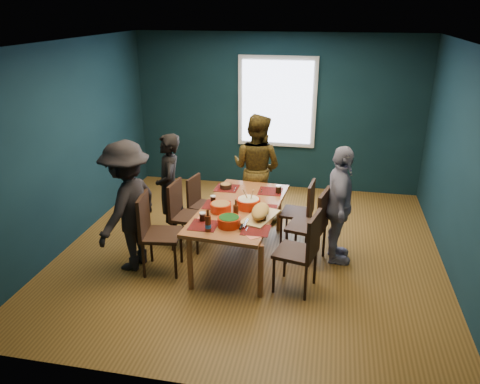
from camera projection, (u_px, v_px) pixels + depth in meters
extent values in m
cube|color=brown|center=(251.00, 250.00, 6.38)|extent=(5.00, 5.00, 0.01)
cube|color=beige|center=(253.00, 43.00, 5.37)|extent=(5.00, 5.00, 0.01)
cube|color=#0F2832|center=(70.00, 145.00, 6.33)|extent=(0.01, 5.00, 2.70)
cube|color=#0F2832|center=(464.00, 168.00, 5.41)|extent=(0.01, 5.00, 2.70)
cube|color=#0F2832|center=(277.00, 113.00, 8.14)|extent=(5.00, 0.01, 2.70)
cube|color=#0F2832|center=(196.00, 251.00, 3.60)|extent=(5.00, 0.01, 2.70)
cube|color=silver|center=(277.00, 102.00, 8.04)|extent=(1.35, 0.06, 1.55)
cube|color=#A05A30|center=(240.00, 209.00, 5.97)|extent=(1.08, 1.94, 0.05)
cylinder|color=#A05A30|center=(190.00, 264.00, 5.39)|extent=(0.07, 0.07, 0.66)
cylinder|color=#A05A30|center=(261.00, 271.00, 5.24)|extent=(0.07, 0.07, 0.66)
cylinder|color=#A05A30|center=(224.00, 205.00, 6.96)|extent=(0.07, 0.07, 0.66)
cylinder|color=#A05A30|center=(279.00, 210.00, 6.81)|extent=(0.07, 0.07, 0.66)
cube|color=black|center=(204.00, 206.00, 6.78)|extent=(0.44, 0.44, 0.04)
cube|color=black|center=(194.00, 190.00, 6.76)|extent=(0.11, 0.37, 0.41)
cylinder|color=black|center=(190.00, 221.00, 6.78)|extent=(0.03, 0.03, 0.38)
cylinder|color=black|center=(209.00, 225.00, 6.66)|extent=(0.03, 0.03, 0.38)
cylinder|color=black|center=(200.00, 213.00, 7.05)|extent=(0.03, 0.03, 0.38)
cylinder|color=black|center=(219.00, 216.00, 6.93)|extent=(0.03, 0.03, 0.38)
cube|color=black|center=(189.00, 217.00, 6.31)|extent=(0.45, 0.45, 0.04)
cube|color=black|center=(175.00, 198.00, 6.27)|extent=(0.07, 0.42, 0.46)
cylinder|color=black|center=(172.00, 236.00, 6.28)|extent=(0.03, 0.03, 0.43)
cylinder|color=black|center=(197.00, 240.00, 6.19)|extent=(0.03, 0.03, 0.43)
cylinder|color=black|center=(183.00, 225.00, 6.60)|extent=(0.03, 0.03, 0.43)
cylinder|color=black|center=(206.00, 228.00, 6.51)|extent=(0.03, 0.03, 0.43)
cube|color=black|center=(162.00, 235.00, 5.73)|extent=(0.51, 0.51, 0.04)
cube|color=black|center=(143.00, 214.00, 5.64)|extent=(0.11, 0.46, 0.50)
cylinder|color=black|center=(144.00, 261.00, 5.65)|extent=(0.03, 0.03, 0.47)
cylinder|color=black|center=(175.00, 262.00, 5.63)|extent=(0.03, 0.03, 0.47)
cylinder|color=black|center=(151.00, 245.00, 6.01)|extent=(0.03, 0.03, 0.47)
cylinder|color=black|center=(181.00, 246.00, 5.99)|extent=(0.03, 0.03, 0.47)
cube|color=black|center=(297.00, 213.00, 6.47)|extent=(0.45, 0.45, 0.04)
cube|color=black|center=(311.00, 198.00, 6.32)|extent=(0.09, 0.41, 0.44)
cylinder|color=black|center=(281.00, 231.00, 6.45)|extent=(0.03, 0.03, 0.41)
cylinder|color=black|center=(306.00, 235.00, 6.35)|extent=(0.03, 0.03, 0.41)
cylinder|color=black|center=(287.00, 221.00, 6.75)|extent=(0.03, 0.03, 0.41)
cylinder|color=black|center=(311.00, 224.00, 6.65)|extent=(0.03, 0.03, 0.41)
cube|color=black|center=(306.00, 227.00, 5.95)|extent=(0.54, 0.54, 0.04)
cube|color=black|center=(323.00, 210.00, 5.77)|extent=(0.15, 0.45, 0.49)
cylinder|color=black|center=(286.00, 248.00, 5.96)|extent=(0.03, 0.03, 0.46)
cylinder|color=black|center=(316.00, 254.00, 5.81)|extent=(0.03, 0.03, 0.46)
cylinder|color=black|center=(296.00, 235.00, 6.28)|extent=(0.03, 0.03, 0.46)
cylinder|color=black|center=(324.00, 241.00, 6.13)|extent=(0.03, 0.03, 0.46)
cube|color=black|center=(296.00, 252.00, 5.35)|extent=(0.53, 0.53, 0.04)
cube|color=black|center=(314.00, 235.00, 5.18)|extent=(0.14, 0.44, 0.48)
cylinder|color=black|center=(274.00, 275.00, 5.36)|extent=(0.03, 0.03, 0.45)
cylinder|color=black|center=(305.00, 283.00, 5.21)|extent=(0.03, 0.03, 0.45)
cylinder|color=black|center=(285.00, 260.00, 5.68)|extent=(0.03, 0.03, 0.45)
cylinder|color=black|center=(315.00, 267.00, 5.53)|extent=(0.03, 0.03, 0.45)
imported|color=black|center=(169.00, 188.00, 6.43)|extent=(0.53, 0.65, 1.53)
imported|color=black|center=(257.00, 168.00, 7.04)|extent=(0.96, 0.85, 1.65)
imported|color=silver|center=(339.00, 206.00, 5.86)|extent=(0.44, 0.93, 1.54)
imported|color=black|center=(128.00, 206.00, 5.70)|extent=(0.78, 1.15, 1.65)
cylinder|color=red|center=(221.00, 207.00, 5.82)|extent=(0.26, 0.26, 0.11)
cylinder|color=#578A32|center=(221.00, 204.00, 5.80)|extent=(0.23, 0.23, 0.02)
cylinder|color=red|center=(248.00, 203.00, 5.92)|extent=(0.30, 0.30, 0.12)
cylinder|color=beige|center=(248.00, 199.00, 5.90)|extent=(0.27, 0.27, 0.02)
cylinder|color=tan|center=(252.00, 196.00, 5.87)|extent=(0.09, 0.17, 0.24)
cylinder|color=tan|center=(246.00, 196.00, 5.89)|extent=(0.08, 0.17, 0.24)
cylinder|color=red|center=(229.00, 222.00, 5.43)|extent=(0.27, 0.27, 0.11)
cylinder|color=#124816|center=(229.00, 218.00, 5.41)|extent=(0.24, 0.24, 0.02)
cube|color=tan|center=(260.00, 217.00, 5.65)|extent=(0.45, 0.63, 0.02)
ellipsoid|color=#C09445|center=(260.00, 211.00, 5.62)|extent=(0.33, 0.49, 0.13)
cube|color=silver|center=(246.00, 223.00, 5.46)|extent=(0.04, 0.23, 0.00)
cylinder|color=black|center=(241.00, 227.00, 5.35)|extent=(0.03, 0.13, 0.03)
sphere|color=#165413|center=(259.00, 215.00, 5.51)|extent=(0.04, 0.04, 0.04)
sphere|color=#165413|center=(260.00, 211.00, 5.62)|extent=(0.04, 0.04, 0.04)
sphere|color=#165413|center=(262.00, 206.00, 5.74)|extent=(0.04, 0.04, 0.04)
cylinder|color=black|center=(226.00, 186.00, 6.55)|extent=(0.17, 0.17, 0.07)
cylinder|color=#578A32|center=(226.00, 184.00, 6.54)|extent=(0.14, 0.14, 0.02)
cylinder|color=#491C0D|center=(208.00, 224.00, 5.29)|extent=(0.07, 0.07, 0.19)
cylinder|color=#491C0D|center=(208.00, 213.00, 5.24)|extent=(0.03, 0.03, 0.07)
cylinder|color=#185BAD|center=(208.00, 226.00, 5.30)|extent=(0.07, 0.07, 0.04)
cylinder|color=#491C0D|center=(236.00, 212.00, 5.60)|extent=(0.06, 0.06, 0.18)
cylinder|color=#491C0D|center=(236.00, 202.00, 5.55)|extent=(0.03, 0.03, 0.07)
cylinder|color=black|center=(203.00, 217.00, 5.56)|extent=(0.07, 0.07, 0.11)
cylinder|color=silver|center=(202.00, 213.00, 5.54)|extent=(0.08, 0.08, 0.02)
cylinder|color=black|center=(263.00, 218.00, 5.53)|extent=(0.07, 0.07, 0.10)
cylinder|color=silver|center=(264.00, 215.00, 5.51)|extent=(0.07, 0.07, 0.01)
cylinder|color=black|center=(278.00, 189.00, 6.38)|extent=(0.08, 0.08, 0.11)
cylinder|color=silver|center=(279.00, 186.00, 6.36)|extent=(0.08, 0.08, 0.02)
cylinder|color=black|center=(213.00, 199.00, 6.07)|extent=(0.07, 0.07, 0.10)
cylinder|color=silver|center=(213.00, 196.00, 6.05)|extent=(0.07, 0.07, 0.01)
cube|color=#F57C67|center=(265.00, 208.00, 5.94)|extent=(0.14, 0.14, 0.00)
cube|color=#F57C67|center=(204.00, 217.00, 5.67)|extent=(0.15, 0.15, 0.00)
cube|color=#F57C67|center=(253.00, 236.00, 5.22)|extent=(0.21, 0.21, 0.00)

